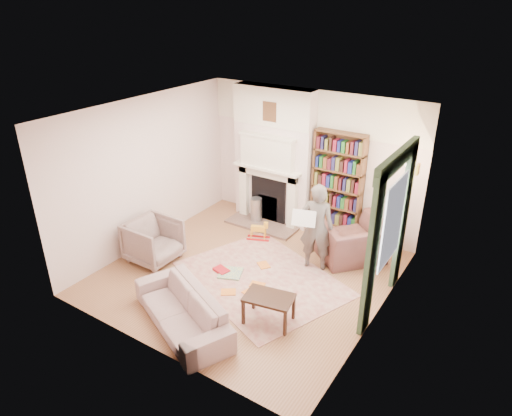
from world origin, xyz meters
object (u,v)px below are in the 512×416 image
Objects in this scene: bookcase at (338,180)px; armchair_left at (154,241)px; sofa at (182,310)px; coffee_table at (269,309)px; man_reading at (317,227)px; armchair_reading at (353,241)px; paraffin_heater at (256,210)px; rocking_horse at (258,231)px.

bookcase reaches higher than armchair_left.
sofa is at bearing -100.27° from bookcase.
sofa reaches higher than coffee_table.
armchair_left is (-2.32, -2.67, -0.79)m from bookcase.
man_reading is at bearing 82.87° from coffee_table.
sofa is (-1.35, -3.07, -0.10)m from armchair_reading.
coffee_table is (0.33, -3.03, -0.95)m from bookcase.
coffee_table is (0.11, -1.72, -0.57)m from man_reading.
armchair_left reaches higher than coffee_table.
sofa is 3.48m from paraffin_heater.
paraffin_heater is at bearing 115.50° from coffee_table.
armchair_reading is at bearing -144.01° from man_reading.
paraffin_heater is 1.24× the size of rocking_horse.
rocking_horse is at bearing -39.03° from armchair_reading.
bookcase is 1.60× the size of armchair_reading.
coffee_table is at bearing -76.30° from rocking_horse.
armchair_left is at bearing 11.17° from man_reading.
coffee_table is 3.24m from paraffin_heater.
paraffin_heater is at bearing -165.40° from bookcase.
sofa is 4.28× the size of rocking_horse.
coffee_table is 1.57× the size of rocking_horse.
man_reading is at bearing -26.29° from paraffin_heater.
armchair_reading reaches higher than sofa.
man_reading is (0.22, -1.31, -0.38)m from bookcase.
coffee_table is at bearing 32.88° from armchair_reading.
bookcase reaches higher than rocking_horse.
armchair_reading is at bearing 70.90° from coffee_table.
sofa is (1.63, -1.10, -0.11)m from armchair_left.
armchair_left reaches higher than rocking_horse.
armchair_left is 0.44× the size of sofa.
bookcase reaches higher than paraffin_heater.
armchair_left is 2.03m from rocking_horse.
armchair_reading is at bearing -56.32° from armchair_left.
armchair_reading reaches higher than rocking_horse.
bookcase is 1.38m from man_reading.
paraffin_heater is 0.75m from rocking_horse.
armchair_reading is 0.61× the size of sofa.
armchair_reading is 2.59× the size of rocking_horse.
armchair_left is 2.67m from coffee_table.
paraffin_heater is (0.73, 2.26, -0.11)m from armchair_left.
man_reading is (2.54, 1.37, 0.41)m from armchair_left.
coffee_table is at bearing -83.87° from bookcase.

